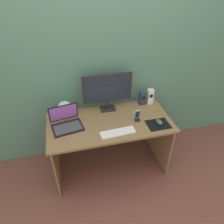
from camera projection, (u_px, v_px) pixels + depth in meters
name	position (u px, v px, depth m)	size (l,w,h in m)	color
ground_plane	(110.00, 164.00, 2.77)	(8.00, 8.00, 0.00)	brown
wall_back	(101.00, 63.00, 2.39)	(6.00, 0.04, 2.50)	slate
desk	(110.00, 132.00, 2.44)	(1.39, 0.69, 0.73)	olive
monitor	(107.00, 90.00, 2.40)	(0.58, 0.14, 0.46)	black
speaker_right	(150.00, 96.00, 2.61)	(0.07, 0.07, 0.19)	white
speaker_near_monitor	(142.00, 98.00, 2.60)	(0.07, 0.07, 0.17)	#2C304A
laptop	(66.00, 122.00, 2.26)	(0.36, 0.32, 0.23)	black
fishbowl	(65.00, 108.00, 2.41)	(0.18, 0.18, 0.18)	silver
keyboard_external	(118.00, 132.00, 2.19)	(0.37, 0.11, 0.01)	white
mousepad	(158.00, 124.00, 2.31)	(0.25, 0.20, 0.00)	black
mouse	(159.00, 122.00, 2.31)	(0.06, 0.10, 0.04)	#48584E
phone_in_dock	(137.00, 117.00, 2.34)	(0.06, 0.06, 0.14)	black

